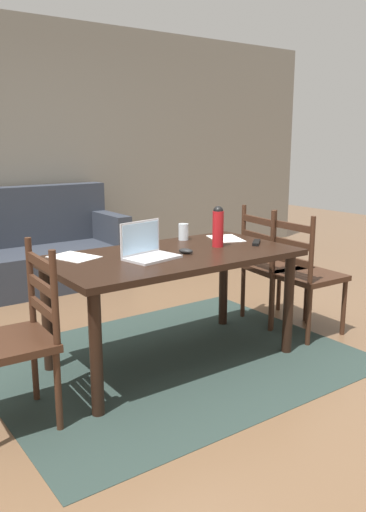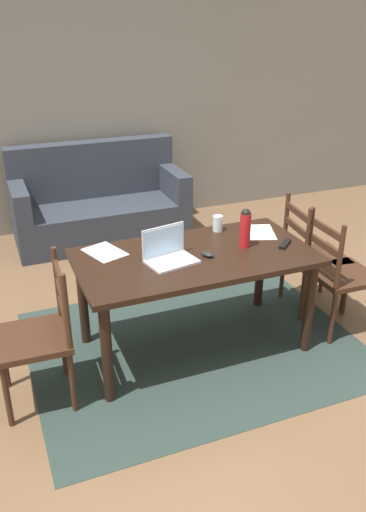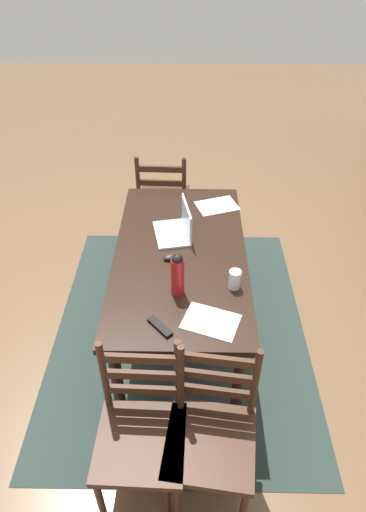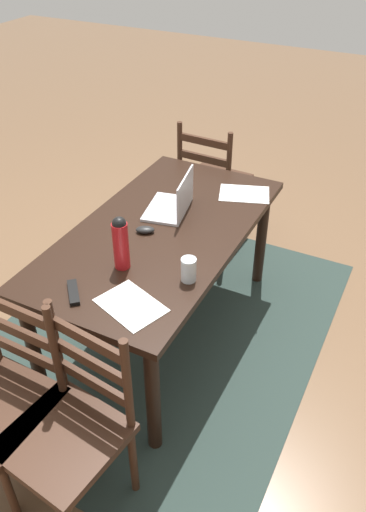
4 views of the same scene
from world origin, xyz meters
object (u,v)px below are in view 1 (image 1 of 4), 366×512
drinking_glass (183,232)px  laptop (147,249)px  chair_right_near (305,275)px  tv_remote (256,243)px  chair_left_near (15,340)px  chair_right_far (272,266)px  dining_table (172,267)px  computer_mouse (186,251)px  couch (31,253)px  water_bottle (218,226)px

drinking_glass → laptop: bearing=-146.7°
chair_right_near → laptop: (-1.31, 0.15, 0.34)m
tv_remote → chair_left_near: bearing=50.7°
chair_right_near → tv_remote: 0.54m
chair_right_far → tv_remote: size_ratio=5.59×
chair_left_near → tv_remote: (1.76, 0.08, 0.29)m
chair_left_near → dining_table: bearing=9.0°
drinking_glass → chair_left_near: bearing=-160.6°
chair_left_near → computer_mouse: 1.21m
dining_table → laptop: bearing=-174.9°
chair_right_far → drinking_glass: 0.86m
dining_table → drinking_glass: bearing=45.4°
chair_right_far → computer_mouse: bearing=-167.2°
drinking_glass → chair_right_near: bearing=-32.7°
dining_table → couch: couch is taller
laptop → tv_remote: 0.86m
water_bottle → drinking_glass: water_bottle is taller
chair_right_near → drinking_glass: (-0.78, 0.50, 0.34)m
chair_right_near → chair_left_near: (-2.20, -0.00, 0.00)m
chair_right_far → tv_remote: 0.60m
computer_mouse → chair_right_far: bearing=-12.0°
chair_right_near → computer_mouse: 1.08m
dining_table → water_bottle: water_bottle is taller
drinking_glass → computer_mouse: (-0.26, -0.39, -0.04)m
dining_table → chair_right_far: size_ratio=1.71×
chair_left_near → computer_mouse: bearing=5.6°
dining_table → laptop: (-0.20, -0.02, 0.15)m
chair_right_near → laptop: laptop is taller
chair_right_near → couch: size_ratio=0.53×
laptop → drinking_glass: bearing=33.3°
chair_right_far → tv_remote: (-0.45, -0.27, 0.29)m
laptop → water_bottle: bearing=1.2°
dining_table → tv_remote: size_ratio=9.57×
chair_right_near → dining_table: bearing=171.2°
couch → tv_remote: size_ratio=10.59×
laptop → drinking_glass: laptop is taller
chair_right_near → tv_remote: size_ratio=5.59×
couch → chair_left_near: bearing=-111.2°
dining_table → laptop: laptop is taller
chair_right_far → chair_left_near: (-2.20, -0.35, 0.00)m
water_bottle → tv_remote: 0.32m
computer_mouse → tv_remote: size_ratio=0.59×
chair_right_far → chair_right_near: size_ratio=1.00×
chair_right_far → couch: couch is taller
dining_table → chair_left_near: (-1.10, -0.17, -0.19)m
chair_left_near → water_bottle: water_bottle is taller
couch → laptop: (-0.06, -2.32, 0.45)m
dining_table → chair_right_near: size_ratio=1.71×
dining_table → tv_remote: (0.65, -0.09, 0.10)m
couch → tv_remote: couch is taller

